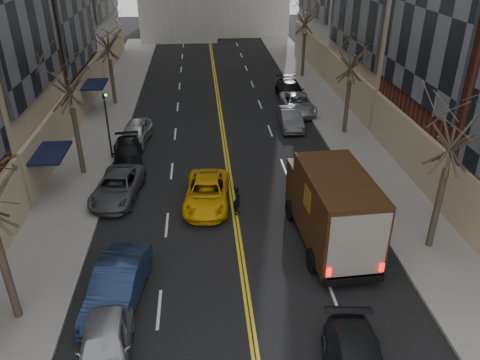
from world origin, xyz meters
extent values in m
cube|color=slate|center=(-9.00, 27.00, 0.07)|extent=(4.00, 66.00, 0.15)
cube|color=slate|center=(9.00, 27.00, 0.07)|extent=(4.00, 66.00, 0.15)
cube|color=black|center=(-10.00, 18.00, 2.40)|extent=(2.00, 3.00, 0.15)
cube|color=black|center=(-10.90, 18.00, 1.35)|extent=(0.20, 3.00, 2.50)
cube|color=black|center=(-10.00, 31.00, 2.40)|extent=(2.00, 3.00, 0.15)
cube|color=black|center=(-10.90, 31.00, 1.35)|extent=(0.20, 3.00, 2.50)
cylinder|color=#382D23|center=(-8.80, 8.00, 2.06)|extent=(0.30, 0.30, 3.83)
cylinder|color=#382D23|center=(-8.80, 20.00, 2.17)|extent=(0.30, 0.30, 4.05)
cylinder|color=#382D23|center=(-8.80, 33.00, 1.99)|extent=(0.30, 0.30, 3.69)
cylinder|color=#382D23|center=(8.80, 11.00, 2.13)|extent=(0.30, 0.30, 3.96)
cylinder|color=#382D23|center=(8.80, 25.00, 2.04)|extent=(0.30, 0.30, 3.78)
cylinder|color=#382D23|center=(8.80, 40.00, 2.22)|extent=(0.30, 0.30, 4.14)
cylinder|color=black|center=(-7.40, 22.00, 2.05)|extent=(0.12, 0.12, 3.80)
imported|color=black|center=(-7.40, 22.00, 4.40)|extent=(0.15, 0.18, 0.90)
sphere|color=#0CE526|center=(-7.25, 21.90, 4.35)|extent=(0.14, 0.14, 0.14)
cube|color=black|center=(4.20, 11.77, 0.61)|extent=(2.77, 7.16, 0.33)
cube|color=black|center=(4.07, 14.36, 1.71)|extent=(2.68, 2.00, 2.31)
cube|color=black|center=(4.23, 11.17, 2.20)|extent=(2.91, 5.52, 3.31)
cube|color=black|center=(4.37, 8.38, 0.61)|extent=(2.54, 0.32, 0.33)
cube|color=red|center=(3.27, 8.31, 1.10)|extent=(0.20, 0.08, 0.39)
cube|color=red|center=(5.47, 8.41, 1.10)|extent=(0.20, 0.08, 0.39)
cube|color=gold|center=(2.88, 11.16, 2.87)|extent=(0.09, 0.99, 0.99)
cube|color=gold|center=(5.57, 11.29, 2.87)|extent=(0.09, 0.99, 0.99)
cylinder|color=black|center=(2.79, 14.02, 0.53)|extent=(0.36, 1.07, 1.06)
cylinder|color=black|center=(5.39, 14.15, 0.53)|extent=(0.36, 1.07, 1.06)
cylinder|color=black|center=(2.99, 9.84, 0.53)|extent=(0.36, 1.07, 1.06)
cylinder|color=black|center=(5.59, 9.96, 0.53)|extent=(0.36, 1.07, 1.06)
cube|color=black|center=(3.07, 4.45, 1.26)|extent=(0.13, 0.04, 0.09)
cube|color=blue|center=(3.07, 4.42, 1.26)|extent=(0.10, 0.01, 0.06)
imported|color=#E3A709|center=(-1.42, 15.85, 0.69)|extent=(2.70, 5.15, 1.38)
imported|color=black|center=(0.12, 14.76, 0.82)|extent=(0.48, 0.65, 1.64)
imported|color=#A3A5AB|center=(-5.10, 5.74, 0.75)|extent=(2.11, 4.54, 1.50)
imported|color=#13213D|center=(-5.10, 8.63, 0.81)|extent=(2.37, 5.09, 1.61)
imported|color=#474A4E|center=(-6.30, 16.98, 0.68)|extent=(2.84, 5.12, 1.36)
imported|color=black|center=(-6.30, 21.46, 0.65)|extent=(2.37, 4.67, 1.30)
imported|color=#ABAFB3|center=(-6.15, 24.58, 0.75)|extent=(2.33, 4.62, 1.51)
imported|color=#4C4F54|center=(5.10, 26.60, 0.71)|extent=(1.64, 4.36, 1.42)
imported|color=#B2B4BA|center=(6.30, 29.86, 0.71)|extent=(2.44, 5.17, 1.43)
imported|color=black|center=(6.30, 33.11, 0.78)|extent=(2.21, 5.36, 1.55)
camera|label=1|loc=(-1.53, -5.99, 13.10)|focal=35.00mm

